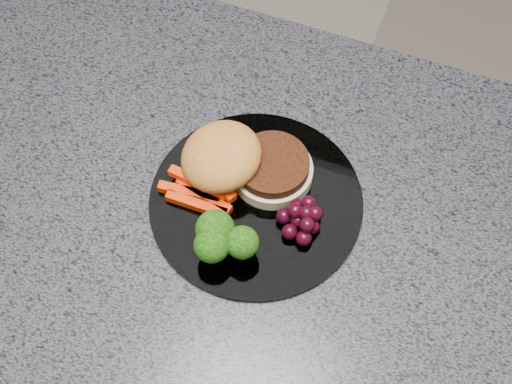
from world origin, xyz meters
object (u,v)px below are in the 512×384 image
plate (256,201)px  grape_bunch (302,218)px  burger (239,163)px  island_cabinet (230,324)px

plate → grape_bunch: bearing=-9.9°
plate → grape_bunch: size_ratio=4.54×
burger → grape_bunch: size_ratio=3.32×
island_cabinet → burger: size_ratio=6.32×
plate → burger: burger is taller
island_cabinet → burger: bearing=66.3°
plate → burger: bearing=138.3°
plate → grape_bunch: (0.06, -0.01, 0.02)m
plate → burger: 0.05m
island_cabinet → burger: 0.50m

